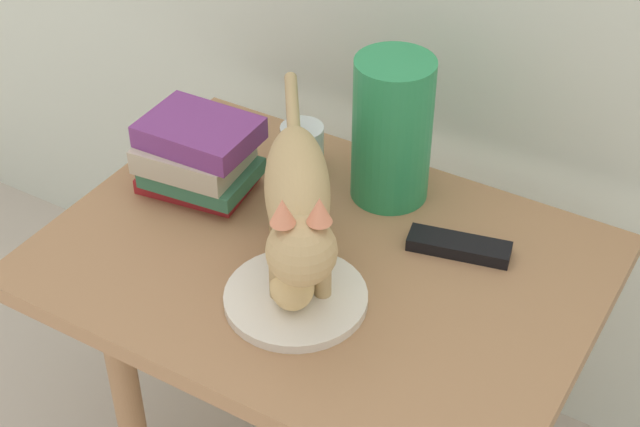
# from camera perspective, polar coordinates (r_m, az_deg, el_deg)

# --- Properties ---
(side_table) EXTENTS (0.79, 0.58, 0.55)m
(side_table) POSITION_cam_1_polar(r_m,az_deg,el_deg) (1.44, 0.00, -4.93)
(side_table) COLOR #9E724C
(side_table) RESTS_ON ground
(plate) EXTENTS (0.20, 0.20, 0.01)m
(plate) POSITION_cam_1_polar(r_m,az_deg,el_deg) (1.32, -1.45, -5.05)
(plate) COLOR silver
(plate) RESTS_ON side_table
(bread_roll) EXTENTS (0.10, 0.10, 0.05)m
(bread_roll) POSITION_cam_1_polar(r_m,az_deg,el_deg) (1.29, -1.67, -4.37)
(bread_roll) COLOR #E0BC7A
(bread_roll) RESTS_ON plate
(cat) EXTENTS (0.30, 0.41, 0.23)m
(cat) POSITION_cam_1_polar(r_m,az_deg,el_deg) (1.28, -1.32, 0.76)
(cat) COLOR tan
(cat) RESTS_ON side_table
(book_stack) EXTENTS (0.19, 0.15, 0.13)m
(book_stack) POSITION_cam_1_polar(r_m,az_deg,el_deg) (1.50, -7.30, 3.41)
(book_stack) COLOR maroon
(book_stack) RESTS_ON side_table
(green_vase) EXTENTS (0.12, 0.12, 0.24)m
(green_vase) POSITION_cam_1_polar(r_m,az_deg,el_deg) (1.45, 4.31, 4.97)
(green_vase) COLOR #288C51
(green_vase) RESTS_ON side_table
(candle_jar) EXTENTS (0.07, 0.07, 0.08)m
(candle_jar) POSITION_cam_1_polar(r_m,az_deg,el_deg) (1.54, -1.06, 3.69)
(candle_jar) COLOR silver
(candle_jar) RESTS_ON side_table
(tv_remote) EXTENTS (0.16, 0.08, 0.02)m
(tv_remote) POSITION_cam_1_polar(r_m,az_deg,el_deg) (1.41, 8.28, -1.94)
(tv_remote) COLOR black
(tv_remote) RESTS_ON side_table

